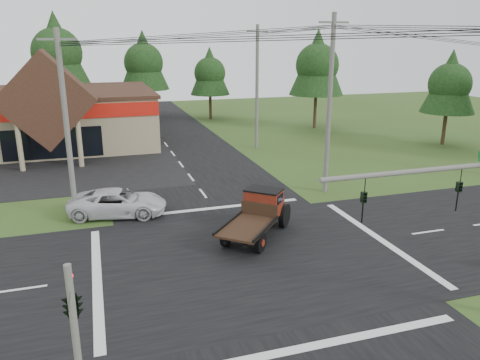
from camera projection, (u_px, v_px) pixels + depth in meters
name	position (u px, v px, depth m)	size (l,w,h in m)	color
ground	(251.00, 257.00, 22.11)	(120.00, 120.00, 0.00)	#364B1A
road_ns	(251.00, 257.00, 22.10)	(12.00, 120.00, 0.02)	black
road_ew	(251.00, 257.00, 22.10)	(120.00, 12.00, 0.02)	black
traffic_signal_corner	(71.00, 292.00, 12.25)	(0.53, 2.48, 4.40)	#595651
utility_pole_nw	(66.00, 125.00, 25.57)	(2.00, 0.30, 10.50)	#595651
utility_pole_ne	(329.00, 104.00, 30.02)	(2.00, 0.30, 11.50)	#595651
utility_pole_n	(257.00, 87.00, 42.86)	(2.00, 0.30, 11.20)	#595651
tree_row_c	(57.00, 50.00, 54.20)	(7.28, 7.28, 13.13)	#332316
tree_row_d	(144.00, 61.00, 58.37)	(6.16, 6.16, 11.11)	#332316
tree_row_e	(210.00, 71.00, 59.22)	(5.04, 5.04, 9.09)	#332316
tree_side_ne	(317.00, 63.00, 52.57)	(6.16, 6.16, 11.11)	#332316
tree_side_e_near	(450.00, 82.00, 44.29)	(5.04, 5.04, 9.09)	#332316
antique_flatbed_truck	(256.00, 216.00, 24.07)	(2.13, 5.59, 2.34)	#60160D
white_pickup	(118.00, 203.00, 27.23)	(2.56, 5.56, 1.55)	silver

